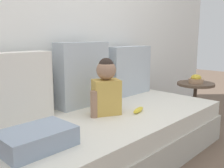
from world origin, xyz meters
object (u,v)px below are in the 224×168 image
object	(u,v)px
banana	(138,110)
folded_blanket	(37,138)
throw_pillow_left	(13,88)
couch	(113,137)
toddler	(106,88)
fruit_bowl	(196,79)
throw_pillow_right	(129,71)
side_table	(195,91)
throw_pillow_center	(82,74)

from	to	relation	value
banana	folded_blanket	xyz separation A→B (m)	(-0.93, -0.00, 0.04)
banana	throw_pillow_left	bearing A→B (deg)	148.72
couch	toddler	world-z (taller)	toddler
fruit_bowl	couch	bearing A→B (deg)	178.47
throw_pillow_right	folded_blanket	xyz separation A→B (m)	(-1.39, -0.50, -0.20)
throw_pillow_left	side_table	size ratio (longest dim) A/B	1.20
throw_pillow_right	toddler	size ratio (longest dim) A/B	1.24
throw_pillow_left	throw_pillow_right	size ratio (longest dim) A/B	1.00
throw_pillow_left	throw_pillow_right	distance (m)	1.28
throw_pillow_left	throw_pillow_right	world-z (taller)	throw_pillow_right
banana	folded_blanket	distance (m)	0.93
toddler	side_table	xyz separation A→B (m)	(1.41, -0.09, -0.24)
toddler	side_table	world-z (taller)	toddler
couch	side_table	world-z (taller)	side_table
throw_pillow_right	folded_blanket	size ratio (longest dim) A/B	1.40
throw_pillow_right	throw_pillow_left	bearing A→B (deg)	180.00
folded_blanket	side_table	bearing A→B (deg)	2.24
throw_pillow_right	fruit_bowl	bearing A→B (deg)	-29.55
throw_pillow_center	folded_blanket	distance (m)	0.93
toddler	fruit_bowl	world-z (taller)	toddler
couch	throw_pillow_left	xyz separation A→B (m)	(-0.64, 0.38, 0.45)
banana	fruit_bowl	size ratio (longest dim) A/B	1.00
couch	throw_pillow_center	size ratio (longest dim) A/B	3.62
throw_pillow_center	throw_pillow_right	world-z (taller)	throw_pillow_center
couch	folded_blanket	size ratio (longest dim) A/B	5.16
folded_blanket	toddler	bearing A→B (deg)	13.21
throw_pillow_right	fruit_bowl	world-z (taller)	throw_pillow_right
folded_blanket	fruit_bowl	world-z (taller)	fruit_bowl
throw_pillow_center	fruit_bowl	world-z (taller)	throw_pillow_center
couch	throw_pillow_right	xyz separation A→B (m)	(0.64, 0.38, 0.45)
couch	throw_pillow_right	bearing A→B (deg)	30.68
throw_pillow_right	banana	distance (m)	0.72
toddler	fruit_bowl	size ratio (longest dim) A/B	2.67
fruit_bowl	throw_pillow_center	bearing A→B (deg)	163.14
toddler	throw_pillow_left	bearing A→B (deg)	151.58
throw_pillow_center	fruit_bowl	bearing A→B (deg)	-16.86
throw_pillow_left	throw_pillow_center	size ratio (longest dim) A/B	0.98
throw_pillow_center	banana	world-z (taller)	throw_pillow_center
throw_pillow_left	fruit_bowl	size ratio (longest dim) A/B	3.30
couch	folded_blanket	xyz separation A→B (m)	(-0.75, -0.12, 0.25)
toddler	fruit_bowl	bearing A→B (deg)	-3.52
toddler	throw_pillow_right	bearing A→B (deg)	26.23
folded_blanket	fruit_bowl	size ratio (longest dim) A/B	2.36
couch	side_table	bearing A→B (deg)	-1.53
side_table	fruit_bowl	xyz separation A→B (m)	(-0.00, -0.00, 0.15)
toddler	banana	bearing A→B (deg)	-38.72
throw_pillow_left	toddler	world-z (taller)	throw_pillow_left
throw_pillow_left	couch	bearing A→B (deg)	-30.68
couch	throw_pillow_left	bearing A→B (deg)	149.32
throw_pillow_right	folded_blanket	world-z (taller)	throw_pillow_right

